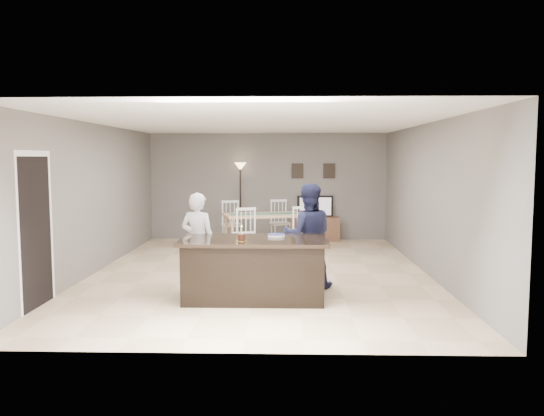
{
  "coord_description": "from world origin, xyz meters",
  "views": [
    {
      "loc": [
        0.48,
        -9.46,
        2.08
      ],
      "look_at": [
        0.22,
        -0.3,
        1.21
      ],
      "focal_mm": 35.0,
      "sensor_mm": 36.0,
      "label": 1
    }
  ],
  "objects_px": {
    "tv_console": "(315,229)",
    "man": "(308,236)",
    "woman": "(198,241)",
    "television": "(315,206)",
    "floor_lamp": "(240,180)",
    "kitchen_island": "(254,269)",
    "birthday_cake": "(242,237)",
    "plate_stack": "(276,235)",
    "dining_table": "(264,220)"
  },
  "relations": [
    {
      "from": "television",
      "to": "woman",
      "type": "bearing_deg",
      "value": 67.36
    },
    {
      "from": "birthday_cake",
      "to": "man",
      "type": "bearing_deg",
      "value": 45.64
    },
    {
      "from": "television",
      "to": "floor_lamp",
      "type": "relative_size",
      "value": 0.47
    },
    {
      "from": "plate_stack",
      "to": "dining_table",
      "type": "distance_m",
      "value": 4.01
    },
    {
      "from": "tv_console",
      "to": "man",
      "type": "distance_m",
      "value": 4.84
    },
    {
      "from": "woman",
      "to": "man",
      "type": "xyz_separation_m",
      "value": [
        1.74,
        0.22,
        0.07
      ]
    },
    {
      "from": "tv_console",
      "to": "birthday_cake",
      "type": "height_order",
      "value": "birthday_cake"
    },
    {
      "from": "plate_stack",
      "to": "woman",
      "type": "bearing_deg",
      "value": 164.03
    },
    {
      "from": "tv_console",
      "to": "television",
      "type": "xyz_separation_m",
      "value": [
        0.0,
        0.07,
        0.56
      ]
    },
    {
      "from": "man",
      "to": "plate_stack",
      "type": "height_order",
      "value": "man"
    },
    {
      "from": "man",
      "to": "birthday_cake",
      "type": "distance_m",
      "value": 1.41
    },
    {
      "from": "kitchen_island",
      "to": "floor_lamp",
      "type": "relative_size",
      "value": 1.1
    },
    {
      "from": "plate_stack",
      "to": "dining_table",
      "type": "relative_size",
      "value": 0.11
    },
    {
      "from": "dining_table",
      "to": "floor_lamp",
      "type": "relative_size",
      "value": 1.19
    },
    {
      "from": "kitchen_island",
      "to": "floor_lamp",
      "type": "bearing_deg",
      "value": 96.98
    },
    {
      "from": "tv_console",
      "to": "woman",
      "type": "height_order",
      "value": "woman"
    },
    {
      "from": "man",
      "to": "birthday_cake",
      "type": "bearing_deg",
      "value": 45.41
    },
    {
      "from": "kitchen_island",
      "to": "dining_table",
      "type": "bearing_deg",
      "value": 90.53
    },
    {
      "from": "tv_console",
      "to": "dining_table",
      "type": "relative_size",
      "value": 0.51
    },
    {
      "from": "plate_stack",
      "to": "dining_table",
      "type": "height_order",
      "value": "dining_table"
    },
    {
      "from": "television",
      "to": "floor_lamp",
      "type": "xyz_separation_m",
      "value": [
        -1.88,
        -0.05,
        0.66
      ]
    },
    {
      "from": "woman",
      "to": "kitchen_island",
      "type": "bearing_deg",
      "value": 165.24
    },
    {
      "from": "man",
      "to": "tv_console",
      "type": "bearing_deg",
      "value": -94.74
    },
    {
      "from": "tv_console",
      "to": "woman",
      "type": "distance_m",
      "value": 5.46
    },
    {
      "from": "television",
      "to": "birthday_cake",
      "type": "relative_size",
      "value": 4.13
    },
    {
      "from": "birthday_cake",
      "to": "floor_lamp",
      "type": "xyz_separation_m",
      "value": [
        -0.52,
        5.82,
        0.57
      ]
    },
    {
      "from": "woman",
      "to": "plate_stack",
      "type": "relative_size",
      "value": 5.91
    },
    {
      "from": "tv_console",
      "to": "man",
      "type": "height_order",
      "value": "man"
    },
    {
      "from": "dining_table",
      "to": "woman",
      "type": "bearing_deg",
      "value": -119.34
    },
    {
      "from": "dining_table",
      "to": "man",
      "type": "bearing_deg",
      "value": -91.51
    },
    {
      "from": "dining_table",
      "to": "floor_lamp",
      "type": "xyz_separation_m",
      "value": [
        -0.65,
        1.41,
        0.84
      ]
    },
    {
      "from": "television",
      "to": "birthday_cake",
      "type": "bearing_deg",
      "value": 76.94
    },
    {
      "from": "man",
      "to": "floor_lamp",
      "type": "bearing_deg",
      "value": -72.87
    },
    {
      "from": "woman",
      "to": "plate_stack",
      "type": "xyz_separation_m",
      "value": [
        1.24,
        -0.36,
        0.15
      ]
    },
    {
      "from": "tv_console",
      "to": "dining_table",
      "type": "distance_m",
      "value": 1.9
    },
    {
      "from": "tv_console",
      "to": "woman",
      "type": "bearing_deg",
      "value": -112.92
    },
    {
      "from": "tv_console",
      "to": "birthday_cake",
      "type": "distance_m",
      "value": 6.0
    },
    {
      "from": "television",
      "to": "floor_lamp",
      "type": "height_order",
      "value": "floor_lamp"
    },
    {
      "from": "kitchen_island",
      "to": "floor_lamp",
      "type": "xyz_separation_m",
      "value": [
        -0.68,
        5.59,
        1.07
      ]
    },
    {
      "from": "woman",
      "to": "birthday_cake",
      "type": "xyz_separation_m",
      "value": [
        0.76,
        -0.79,
        0.18
      ]
    },
    {
      "from": "kitchen_island",
      "to": "man",
      "type": "relative_size",
      "value": 1.29
    },
    {
      "from": "kitchen_island",
      "to": "birthday_cake",
      "type": "distance_m",
      "value": 0.57
    },
    {
      "from": "woman",
      "to": "birthday_cake",
      "type": "distance_m",
      "value": 1.11
    },
    {
      "from": "tv_console",
      "to": "woman",
      "type": "xyz_separation_m",
      "value": [
        -2.12,
        -5.01,
        0.47
      ]
    },
    {
      "from": "man",
      "to": "birthday_cake",
      "type": "height_order",
      "value": "man"
    },
    {
      "from": "birthday_cake",
      "to": "woman",
      "type": "bearing_deg",
      "value": 133.83
    },
    {
      "from": "woman",
      "to": "dining_table",
      "type": "relative_size",
      "value": 0.66
    },
    {
      "from": "plate_stack",
      "to": "television",
      "type": "bearing_deg",
      "value": 80.85
    },
    {
      "from": "woman",
      "to": "tv_console",
      "type": "bearing_deg",
      "value": -96.55
    },
    {
      "from": "television",
      "to": "plate_stack",
      "type": "height_order",
      "value": "television"
    }
  ]
}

